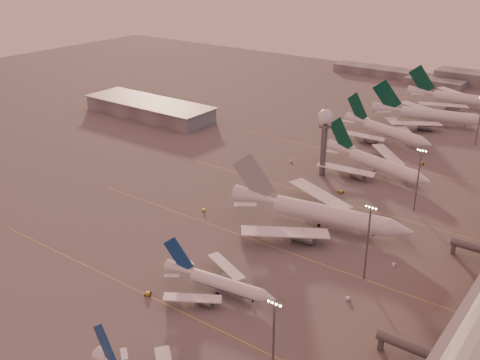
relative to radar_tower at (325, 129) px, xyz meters
The scene contains 22 objects.
ground 121.92m from the radar_tower, 92.39° to the right, with size 700.00×700.00×0.00m, color #514E4E.
taxiway_markings 71.83m from the radar_tower, 68.66° to the right, with size 180.00×185.25×0.02m.
hangar 127.68m from the radar_tower, behind, with size 82.00×27.00×8.50m.
radar_tower is the anchor object (origin of this frame).
mast_a 131.38m from the radar_tower, 66.17° to the right, with size 3.60×0.56×25.00m.
mast_b 82.32m from the radar_tower, 52.43° to the right, with size 3.60×0.56×25.00m.
mast_c 46.66m from the radar_tower, 12.53° to the right, with size 3.60×0.56×25.00m.
mast_d 91.11m from the radar_tower, 61.74° to the left, with size 3.60×0.56×25.00m.
distant_horizon 205.86m from the radar_tower, 90.67° to the left, with size 165.00×37.50×9.00m.
narrowbody_mid 100.23m from the radar_tower, 78.78° to the right, with size 37.04×29.39×14.51m.
widebody_white 51.91m from the radar_tower, 62.81° to the right, with size 66.96×53.25×23.68m.
greentail_a 29.45m from the radar_tower, 40.45° to the left, with size 54.85×43.71×20.39m.
greentail_b 63.36m from the radar_tower, 86.42° to the left, with size 54.12×43.02×20.35m.
greentail_c 101.96m from the radar_tower, 82.97° to the left, with size 62.86×50.21×23.17m.
greentail_d 146.54m from the radar_tower, 83.91° to the left, with size 64.56×52.03×23.44m.
gsv_tug_mid 111.90m from the radar_tower, 88.16° to the right, with size 3.96×4.50×1.10m.
gsv_truck_b 95.23m from the radar_tower, 56.52° to the right, with size 5.48×3.43×2.08m.
gsv_truck_c 64.12m from the radar_tower, 107.39° to the right, with size 5.17×4.97×2.13m.
gsv_catering_b 78.28m from the radar_tower, 43.97° to the right, with size 4.81×2.80×3.71m.
gsv_tug_far 28.58m from the radar_tower, 39.13° to the right, with size 3.36×4.48×1.14m.
gsv_truck_d 28.11m from the radar_tower, 164.31° to the left, with size 2.45×5.18×2.01m.
gsv_tug_hangar 52.81m from the radar_tower, 50.74° to the left, with size 4.51×3.51×1.13m.
Camera 1 is at (110.45, -83.35, 94.38)m, focal length 42.00 mm.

